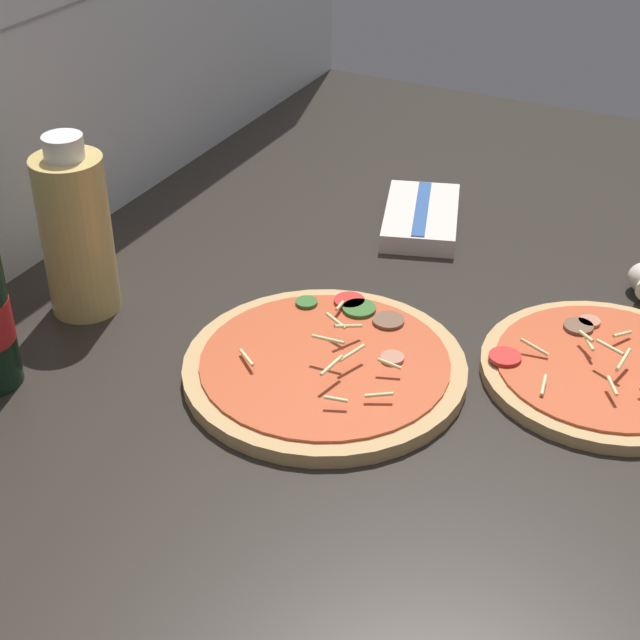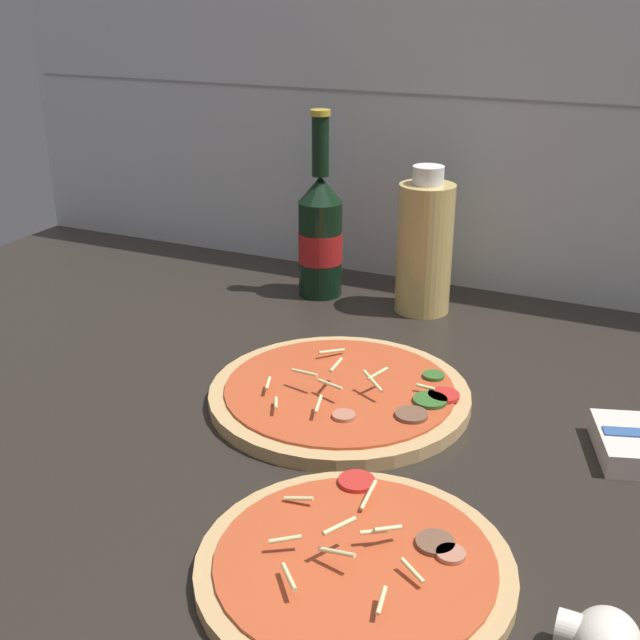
{
  "view_description": "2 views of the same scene",
  "coord_description": "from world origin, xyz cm",
  "px_view_note": "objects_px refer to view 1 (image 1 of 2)",
  "views": [
    {
      "loc": [
        -74.85,
        -30.87,
        60.05
      ],
      "look_at": [
        -3.0,
        5.39,
        8.09
      ],
      "focal_mm": 55.0,
      "sensor_mm": 36.0,
      "label": 1
    },
    {
      "loc": [
        26.63,
        -66.24,
        44.25
      ],
      "look_at": [
        -8.05,
        7.93,
        9.99
      ],
      "focal_mm": 45.0,
      "sensor_mm": 36.0,
      "label": 2
    }
  ],
  "objects_px": {
    "oil_bottle": "(76,232)",
    "pizza_far": "(325,367)",
    "pizza_near": "(604,370)",
    "dish_towel": "(421,217)"
  },
  "relations": [
    {
      "from": "pizza_near",
      "to": "oil_bottle",
      "type": "distance_m",
      "value": 0.56
    },
    {
      "from": "pizza_near",
      "to": "dish_towel",
      "type": "distance_m",
      "value": 0.36
    },
    {
      "from": "pizza_near",
      "to": "dish_towel",
      "type": "xyz_separation_m",
      "value": [
        0.22,
        0.28,
        0.0
      ]
    },
    {
      "from": "pizza_near",
      "to": "pizza_far",
      "type": "xyz_separation_m",
      "value": [
        -0.12,
        0.25,
        0.0
      ]
    },
    {
      "from": "pizza_far",
      "to": "oil_bottle",
      "type": "bearing_deg",
      "value": 90.99
    },
    {
      "from": "pizza_near",
      "to": "oil_bottle",
      "type": "height_order",
      "value": "oil_bottle"
    },
    {
      "from": "pizza_near",
      "to": "pizza_far",
      "type": "relative_size",
      "value": 0.87
    },
    {
      "from": "oil_bottle",
      "to": "pizza_far",
      "type": "bearing_deg",
      "value": -89.01
    },
    {
      "from": "pizza_far",
      "to": "dish_towel",
      "type": "bearing_deg",
      "value": 5.81
    },
    {
      "from": "pizza_far",
      "to": "oil_bottle",
      "type": "distance_m",
      "value": 0.3
    }
  ]
}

